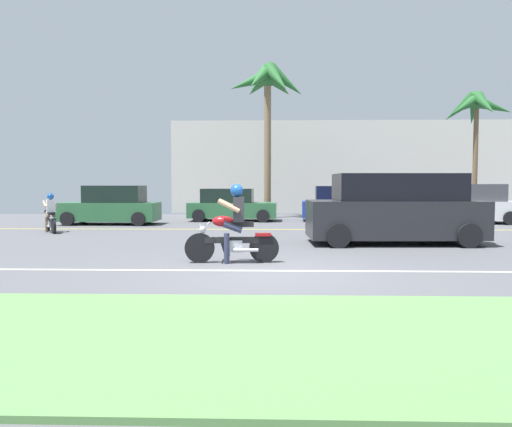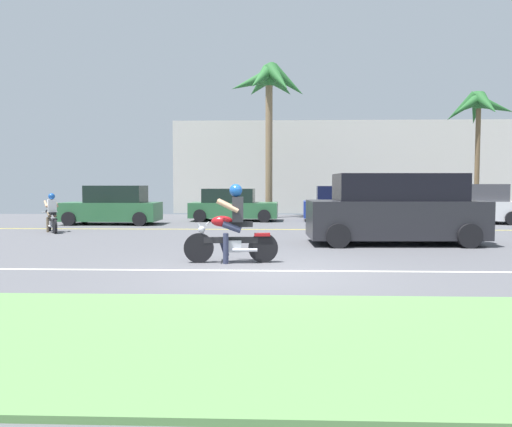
{
  "view_description": "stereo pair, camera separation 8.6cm",
  "coord_description": "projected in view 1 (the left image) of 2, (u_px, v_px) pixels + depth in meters",
  "views": [
    {
      "loc": [
        0.04,
        -9.29,
        1.65
      ],
      "look_at": [
        -0.36,
        4.21,
        0.86
      ],
      "focal_mm": 35.01,
      "sensor_mm": 36.0,
      "label": 1
    },
    {
      "loc": [
        0.13,
        -9.29,
        1.65
      ],
      "look_at": [
        -0.36,
        4.21,
        0.86
      ],
      "focal_mm": 35.01,
      "sensor_mm": 36.0,
      "label": 2
    }
  ],
  "objects": [
    {
      "name": "grass_median",
      "position": [
        267.0,
        338.0,
        5.28
      ],
      "size": [
        56.0,
        3.8,
        0.06
      ],
      "primitive_type": "cube",
      "color": "#5B8C4C",
      "rests_on": "ground"
    },
    {
      "name": "parked_car_0",
      "position": [
        111.0,
        206.0,
        20.54
      ],
      "size": [
        3.98,
        1.84,
        1.6
      ],
      "color": "#2D663D",
      "rests_on": "ground"
    },
    {
      "name": "motorcyclist_distant",
      "position": [
        50.0,
        216.0,
        17.12
      ],
      "size": [
        0.96,
        1.38,
        1.35
      ],
      "color": "black",
      "rests_on": "ground"
    },
    {
      "name": "parked_car_2",
      "position": [
        345.0,
        205.0,
        22.52
      ],
      "size": [
        4.12,
        2.12,
        1.58
      ],
      "color": "navy",
      "rests_on": "ground"
    },
    {
      "name": "lane_line_far",
      "position": [
        270.0,
        229.0,
        18.25
      ],
      "size": [
        50.4,
        0.12,
        0.01
      ],
      "primitive_type": "cube",
      "color": "yellow",
      "rests_on": "ground"
    },
    {
      "name": "parked_car_3",
      "position": [
        468.0,
        205.0,
        21.17
      ],
      "size": [
        4.12,
        2.08,
        1.66
      ],
      "color": "silver",
      "rests_on": "ground"
    },
    {
      "name": "building_far",
      "position": [
        344.0,
        168.0,
        30.04
      ],
      "size": [
        20.11,
        4.0,
        5.25
      ],
      "primitive_type": "cube",
      "color": "beige",
      "rests_on": "ground"
    },
    {
      "name": "lane_line_near",
      "position": [
        269.0,
        271.0,
        9.53
      ],
      "size": [
        50.4,
        0.12,
        0.01
      ],
      "primitive_type": "cube",
      "color": "silver",
      "rests_on": "ground"
    },
    {
      "name": "parked_car_1",
      "position": [
        231.0,
        206.0,
        22.57
      ],
      "size": [
        3.97,
        2.05,
        1.46
      ],
      "color": "#2D663D",
      "rests_on": "ground"
    },
    {
      "name": "suv_nearby",
      "position": [
        395.0,
        210.0,
        13.86
      ],
      "size": [
        4.96,
        2.26,
        1.95
      ],
      "color": "#232328",
      "rests_on": "ground"
    },
    {
      "name": "motorcyclist",
      "position": [
        233.0,
        230.0,
        10.48
      ],
      "size": [
        1.99,
        0.65,
        1.66
      ],
      "color": "black",
      "rests_on": "ground"
    },
    {
      "name": "ground",
      "position": [
        269.0,
        252.0,
        12.37
      ],
      "size": [
        56.0,
        30.0,
        0.04
      ],
      "primitive_type": "cube",
      "color": "#545459"
    },
    {
      "name": "palm_tree_1",
      "position": [
        475.0,
        111.0,
        23.91
      ],
      "size": [
        3.33,
        3.25,
        6.19
      ],
      "color": "brown",
      "rests_on": "ground"
    },
    {
      "name": "palm_tree_0",
      "position": [
        268.0,
        89.0,
        24.25
      ],
      "size": [
        3.84,
        3.72,
        7.52
      ],
      "color": "#846B4C",
      "rests_on": "ground"
    }
  ]
}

